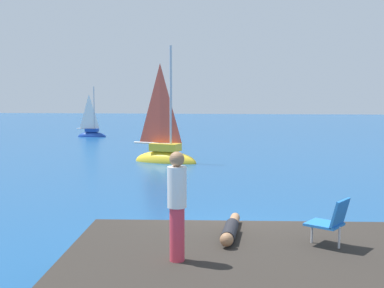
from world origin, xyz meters
The scene contains 9 objects.
ground_plane centered at (0.00, 0.00, 0.00)m, with size 160.00×160.00×0.00m, color navy.
shore_ledge centered at (0.46, -3.31, 0.42)m, with size 5.78×3.66×0.84m, color #2D2823.
boulder_seaward centered at (2.28, -0.91, 0.00)m, with size 1.15×0.92×0.63m, color #272225.
boulder_inland centered at (0.14, -1.55, 0.00)m, with size 1.07×0.86×0.59m, color #2F271E.
sailboat_near centered at (-3.73, 12.76, 0.34)m, with size 3.47×1.98×6.27m.
sailboat_far centered at (-12.26, 27.09, 0.24)m, with size 2.40×0.81×4.44m.
person_sunbather centered at (0.12, -2.57, 0.95)m, with size 0.29×1.76×0.25m.
person_standing centered at (-0.61, -3.93, 1.70)m, with size 0.28×0.28×1.62m.
beach_chair centered at (1.75, -2.97, 1.28)m, with size 0.76×0.72×0.80m.
Camera 1 is at (0.44, -10.81, 3.25)m, focal length 45.46 mm.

